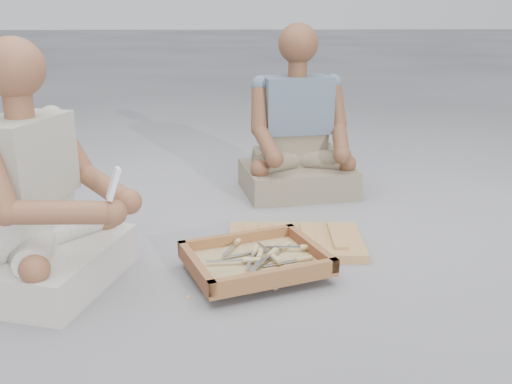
{
  "coord_description": "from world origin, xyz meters",
  "views": [
    {
      "loc": [
        -0.09,
        -2.2,
        1.06
      ],
      "look_at": [
        0.02,
        0.16,
        0.3
      ],
      "focal_mm": 40.0,
      "sensor_mm": 36.0,
      "label": 1
    }
  ],
  "objects_px": {
    "carved_panel": "(295,242)",
    "tool_tray": "(255,260)",
    "companion": "(297,138)",
    "craftsman": "(40,206)"
  },
  "relations": [
    {
      "from": "carved_panel",
      "to": "companion",
      "type": "distance_m",
      "value": 0.9
    },
    {
      "from": "carved_panel",
      "to": "tool_tray",
      "type": "height_order",
      "value": "tool_tray"
    },
    {
      "from": "tool_tray",
      "to": "craftsman",
      "type": "distance_m",
      "value": 0.88
    },
    {
      "from": "companion",
      "to": "craftsman",
      "type": "bearing_deg",
      "value": 36.03
    },
    {
      "from": "carved_panel",
      "to": "tool_tray",
      "type": "distance_m",
      "value": 0.36
    },
    {
      "from": "craftsman",
      "to": "companion",
      "type": "relative_size",
      "value": 0.98
    },
    {
      "from": "carved_panel",
      "to": "companion",
      "type": "relative_size",
      "value": 0.63
    },
    {
      "from": "carved_panel",
      "to": "tool_tray",
      "type": "bearing_deg",
      "value": -123.69
    },
    {
      "from": "craftsman",
      "to": "companion",
      "type": "height_order",
      "value": "companion"
    },
    {
      "from": "tool_tray",
      "to": "craftsman",
      "type": "height_order",
      "value": "craftsman"
    }
  ]
}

